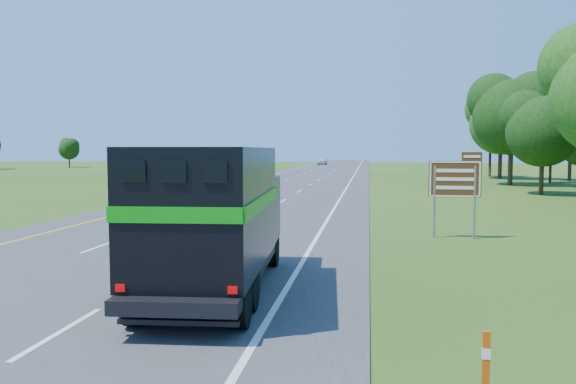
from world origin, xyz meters
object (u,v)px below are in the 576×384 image
far_car (322,161)px  exit_sign (456,182)px  white_suv (215,184)px  horse_truck (215,215)px

far_car → exit_sign: exit_sign is taller
white_suv → horse_truck: bearing=-77.5°
horse_truck → exit_sign: horse_truck is taller
exit_sign → white_suv: bearing=130.8°
white_suv → far_car: (0.91, 86.82, 0.07)m
far_car → horse_truck: bearing=-86.5°
horse_truck → far_car: 115.20m
horse_truck → exit_sign: 11.68m
far_car → exit_sign: 106.46m
white_suv → exit_sign: size_ratio=1.72×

